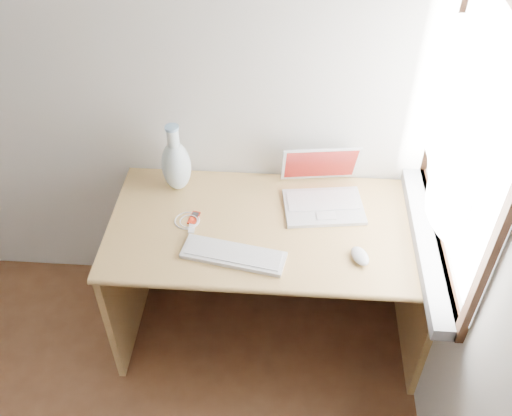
# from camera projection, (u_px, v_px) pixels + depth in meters

# --- Properties ---
(back_wall) EXTENTS (3.50, 0.04, 2.60)m
(back_wall) POSITION_uv_depth(u_px,v_px,m) (41.00, 65.00, 2.47)
(back_wall) COLOR silver
(back_wall) RESTS_ON floor
(window) EXTENTS (0.11, 0.99, 1.10)m
(window) POSITION_uv_depth(u_px,v_px,m) (460.00, 148.00, 2.07)
(window) COLOR white
(window) RESTS_ON right_wall
(desk) EXTENTS (1.44, 0.72, 0.76)m
(desk) POSITION_uv_depth(u_px,v_px,m) (271.00, 246.00, 2.72)
(desk) COLOR tan
(desk) RESTS_ON floor
(laptop) EXTENTS (0.38, 0.34, 0.24)m
(laptop) POSITION_uv_depth(u_px,v_px,m) (324.00, 192.00, 2.59)
(laptop) COLOR silver
(laptop) RESTS_ON desk
(external_keyboard) EXTENTS (0.45, 0.21, 0.02)m
(external_keyboard) POSITION_uv_depth(u_px,v_px,m) (233.00, 255.00, 2.37)
(external_keyboard) COLOR silver
(external_keyboard) RESTS_ON desk
(mouse) EXTENTS (0.10, 0.13, 0.04)m
(mouse) POSITION_uv_depth(u_px,v_px,m) (360.00, 256.00, 2.35)
(mouse) COLOR silver
(mouse) RESTS_ON desk
(ipod) EXTENTS (0.05, 0.09, 0.01)m
(ipod) POSITION_uv_depth(u_px,v_px,m) (194.00, 218.00, 2.54)
(ipod) COLOR #B8220C
(ipod) RESTS_ON desk
(cable_coil) EXTENTS (0.13, 0.13, 0.01)m
(cable_coil) POSITION_uv_depth(u_px,v_px,m) (187.00, 221.00, 2.53)
(cable_coil) COLOR silver
(cable_coil) RESTS_ON desk
(remote) EXTENTS (0.03, 0.07, 0.01)m
(remote) POSITION_uv_depth(u_px,v_px,m) (192.00, 227.00, 2.50)
(remote) COLOR silver
(remote) RESTS_ON desk
(vase) EXTENTS (0.13, 0.13, 0.35)m
(vase) POSITION_uv_depth(u_px,v_px,m) (176.00, 164.00, 2.61)
(vase) COLOR white
(vase) RESTS_ON desk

